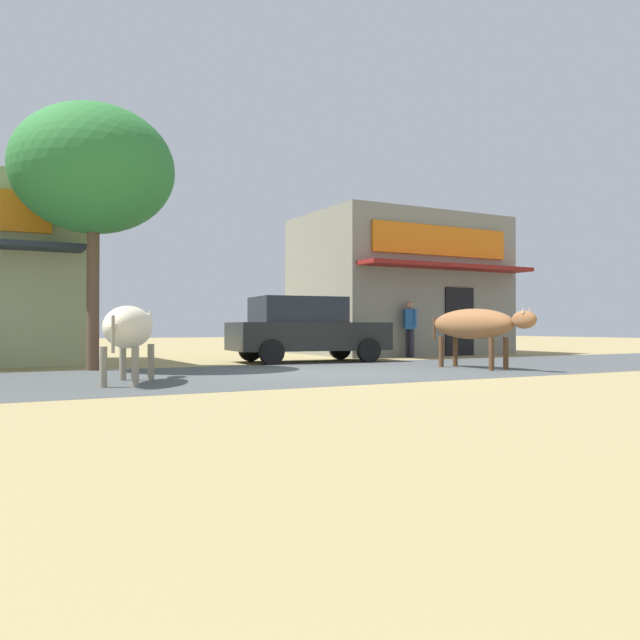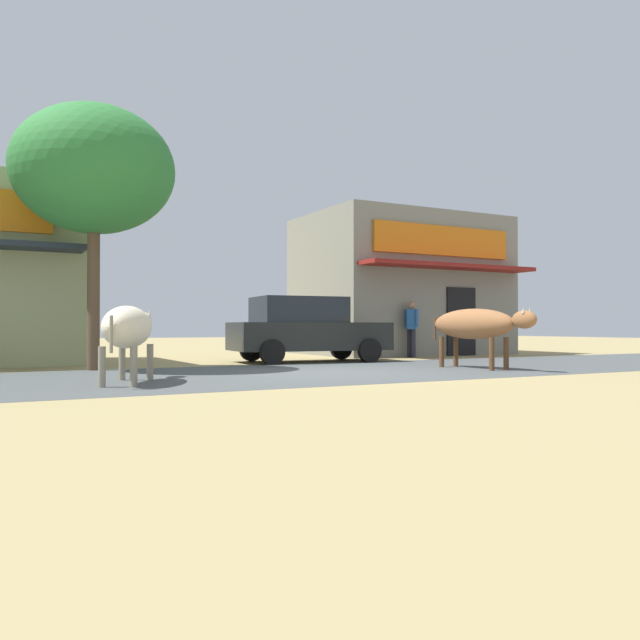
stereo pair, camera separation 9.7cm
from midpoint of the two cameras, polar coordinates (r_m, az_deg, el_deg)
ground at (r=12.77m, az=0.56°, el=-4.62°), size 80.00×80.00×0.00m
asphalt_road at (r=12.77m, az=0.56°, el=-4.61°), size 72.00×5.51×0.00m
storefront_right_club at (r=21.69m, az=7.24°, el=2.99°), size 6.25×5.30×4.48m
roadside_tree at (r=14.41m, az=-19.15°, el=12.35°), size 3.28×3.28×5.45m
parked_hatchback_car at (r=16.39m, az=-1.07°, el=-0.78°), size 4.08×2.20×1.64m
cow_near_brown at (r=10.66m, az=-16.28°, el=-0.67°), size 1.44×2.46×1.23m
cow_far_dark at (r=14.15m, az=13.76°, el=-0.40°), size 0.90×2.75×1.28m
pedestrian_by_shop at (r=18.89m, az=8.21°, el=-0.42°), size 0.45×0.61×1.62m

